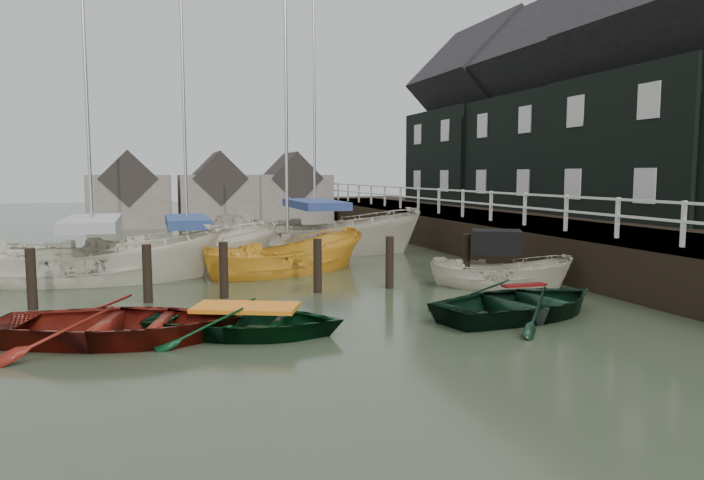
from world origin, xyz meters
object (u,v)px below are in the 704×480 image
object	(u,v)px
rowboat_red	(120,341)
sailboat_c	(288,271)
rowboat_green	(246,335)
sailboat_d	(315,250)
motorboat	(499,283)
sailboat_a	(94,278)
sailboat_b	(188,265)
rowboat_dkgreen	(523,316)

from	to	relation	value
rowboat_red	sailboat_c	xyz separation A→B (m)	(4.69, 7.18, 0.01)
rowboat_green	sailboat_c	bearing A→B (deg)	5.04
sailboat_c	sailboat_d	bearing A→B (deg)	-47.09
rowboat_red	motorboat	distance (m)	9.99
sailboat_a	sailboat_d	bearing A→B (deg)	-54.20
rowboat_red	sailboat_c	bearing A→B (deg)	-18.54
sailboat_a	sailboat_c	size ratio (longest dim) A/B	1.25
rowboat_green	motorboat	size ratio (longest dim) A/B	0.94
rowboat_red	sailboat_b	distance (m)	9.32
rowboat_green	motorboat	world-z (taller)	motorboat
rowboat_green	sailboat_a	size ratio (longest dim) A/B	0.31
rowboat_green	sailboat_d	xyz separation A→B (m)	(4.47, 12.04, 0.06)
sailboat_a	sailboat_b	xyz separation A→B (m)	(2.73, 1.91, 0.00)
sailboat_a	sailboat_c	bearing A→B (deg)	-85.20
rowboat_green	sailboat_c	size ratio (longest dim) A/B	0.38
rowboat_red	rowboat_dkgreen	distance (m)	8.25
rowboat_red	sailboat_a	distance (m)	7.31
rowboat_dkgreen	sailboat_d	distance (m)	12.41
rowboat_red	sailboat_c	size ratio (longest dim) A/B	0.46
motorboat	sailboat_b	world-z (taller)	sailboat_b
sailboat_d	rowboat_dkgreen	bearing A→B (deg)	-149.28
rowboat_red	sailboat_a	world-z (taller)	sailboat_a
rowboat_dkgreen	sailboat_d	size ratio (longest dim) A/B	0.32
rowboat_red	sailboat_b	xyz separation A→B (m)	(1.74, 9.15, 0.07)
motorboat	sailboat_a	size ratio (longest dim) A/B	0.33
motorboat	sailboat_b	bearing A→B (deg)	79.42
rowboat_red	rowboat_dkgreen	world-z (taller)	rowboat_red
motorboat	rowboat_green	bearing A→B (deg)	140.93
rowboat_red	motorboat	size ratio (longest dim) A/B	1.12
rowboat_red	rowboat_dkgreen	bearing A→B (deg)	-79.12
sailboat_c	rowboat_red	bearing A→B (deg)	124.03
motorboat	sailboat_a	distance (m)	11.51
rowboat_green	sailboat_d	bearing A→B (deg)	2.51
sailboat_b	motorboat	bearing A→B (deg)	-146.81
rowboat_dkgreen	rowboat_red	bearing A→B (deg)	73.10
motorboat	sailboat_d	bearing A→B (deg)	46.05
rowboat_dkgreen	motorboat	distance (m)	3.56
motorboat	sailboat_c	xyz separation A→B (m)	(-4.92, 4.44, -0.10)
rowboat_dkgreen	sailboat_d	xyz separation A→B (m)	(-1.47, 12.32, 0.06)
rowboat_green	sailboat_a	xyz separation A→B (m)	(-3.29, 7.50, 0.06)
sailboat_a	sailboat_d	xyz separation A→B (m)	(7.76, 4.55, -0.00)
rowboat_red	motorboat	xyz separation A→B (m)	(9.61, 2.74, 0.12)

